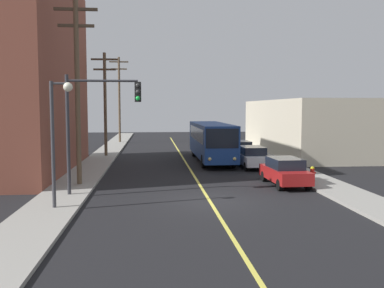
{
  "coord_description": "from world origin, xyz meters",
  "views": [
    {
      "loc": [
        -2.75,
        -20.17,
        4.5
      ],
      "look_at": [
        0.0,
        9.41,
        2.0
      ],
      "focal_mm": 40.19,
      "sensor_mm": 36.0,
      "label": 1
    }
  ],
  "objects": [
    {
      "name": "street_lamp_left",
      "position": [
        -6.83,
        -1.15,
        3.74
      ],
      "size": [
        0.98,
        0.4,
        5.5
      ],
      "color": "#38383D",
      "rests_on": "sidewalk_left"
    },
    {
      "name": "ground_plane",
      "position": [
        0.0,
        0.0,
        0.0
      ],
      "size": [
        120.0,
        120.0,
        0.0
      ],
      "primitive_type": "plane",
      "color": "black"
    },
    {
      "name": "fire_hydrant",
      "position": [
        6.85,
        4.68,
        0.58
      ],
      "size": [
        0.44,
        0.26,
        0.84
      ],
      "color": "red",
      "rests_on": "sidewalk_right"
    },
    {
      "name": "utility_pole_near",
      "position": [
        -6.93,
        4.69,
        5.87
      ],
      "size": [
        2.4,
        0.28,
        10.42
      ],
      "color": "brown",
      "rests_on": "sidewalk_left"
    },
    {
      "name": "sidewalk_left",
      "position": [
        -7.25,
        10.0,
        0.07
      ],
      "size": [
        2.5,
        90.0,
        0.15
      ],
      "primitive_type": "cube",
      "color": "gray",
      "rests_on": "ground"
    },
    {
      "name": "parked_car_red",
      "position": [
        4.89,
        3.88,
        0.84
      ],
      "size": [
        1.92,
        4.45,
        1.62
      ],
      "color": "maroon",
      "rests_on": "ground"
    },
    {
      "name": "city_bus",
      "position": [
        2.2,
        15.67,
        1.82
      ],
      "size": [
        2.62,
        12.17,
        3.2
      ],
      "color": "navy",
      "rests_on": "ground"
    },
    {
      "name": "building_right_warehouse",
      "position": [
        14.49,
        21.09,
        2.63
      ],
      "size": [
        12.0,
        19.5,
        5.26
      ],
      "color": "beige",
      "rests_on": "ground"
    },
    {
      "name": "lane_stripe_center",
      "position": [
        0.0,
        15.0,
        0.01
      ],
      "size": [
        0.16,
        60.0,
        0.01
      ],
      "primitive_type": "cube",
      "color": "#D8CC4C",
      "rests_on": "ground"
    },
    {
      "name": "parked_car_white",
      "position": [
        4.7,
        11.27,
        0.84
      ],
      "size": [
        1.88,
        4.43,
        1.62
      ],
      "color": "silver",
      "rests_on": "ground"
    },
    {
      "name": "utility_pole_mid",
      "position": [
        -6.98,
        19.54,
        5.29
      ],
      "size": [
        2.4,
        0.28,
        9.31
      ],
      "color": "brown",
      "rests_on": "sidewalk_left"
    },
    {
      "name": "parked_car_silver",
      "position": [
        4.89,
        16.72,
        0.84
      ],
      "size": [
        1.85,
        4.41,
        1.62
      ],
      "color": "#B7B7BC",
      "rests_on": "ground"
    },
    {
      "name": "traffic_signal_left_corner",
      "position": [
        -5.41,
        1.72,
        4.3
      ],
      "size": [
        3.75,
        0.48,
        6.0
      ],
      "color": "#2D2D33",
      "rests_on": "sidewalk_left"
    },
    {
      "name": "sidewalk_right",
      "position": [
        7.25,
        10.0,
        0.07
      ],
      "size": [
        2.5,
        90.0,
        0.15
      ],
      "primitive_type": "cube",
      "color": "gray",
      "rests_on": "ground"
    },
    {
      "name": "utility_pole_far",
      "position": [
        -6.89,
        35.4,
        6.05
      ],
      "size": [
        2.4,
        0.28,
        10.77
      ],
      "color": "brown",
      "rests_on": "sidewalk_left"
    }
  ]
}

